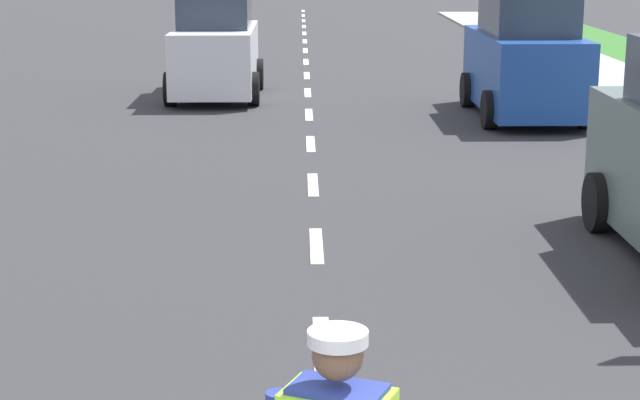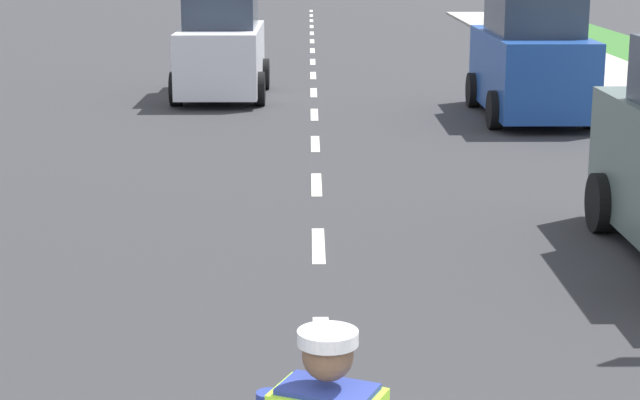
{
  "view_description": "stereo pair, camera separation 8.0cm",
  "coord_description": "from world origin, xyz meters",
  "views": [
    {
      "loc": [
        -0.18,
        -2.66,
        3.27
      ],
      "look_at": [
        -0.01,
        6.3,
        1.1
      ],
      "focal_mm": 60.89,
      "sensor_mm": 36.0,
      "label": 1
    },
    {
      "loc": [
        -0.1,
        -2.66,
        3.27
      ],
      "look_at": [
        -0.01,
        6.3,
        1.1
      ],
      "focal_mm": 60.89,
      "sensor_mm": 36.0,
      "label": 2
    }
  ],
  "objects": [
    {
      "name": "car_parked_far",
      "position": [
        4.0,
        17.38,
        1.05
      ],
      "size": [
        1.92,
        4.13,
        2.26
      ],
      "color": "#1E4799",
      "rests_on": "ground"
    },
    {
      "name": "ground_plane",
      "position": [
        0.0,
        21.0,
        0.0
      ],
      "size": [
        96.0,
        96.0,
        0.0
      ],
      "primitive_type": "plane",
      "color": "#333335"
    },
    {
      "name": "lane_center_line",
      "position": [
        0.0,
        25.2,
        0.0
      ],
      "size": [
        0.14,
        46.4,
        0.01
      ],
      "color": "silver",
      "rests_on": "ground"
    },
    {
      "name": "car_oncoming_second",
      "position": [
        -1.92,
        20.13,
        1.0
      ],
      "size": [
        1.88,
        3.9,
        2.16
      ],
      "color": "silver",
      "rests_on": "ground"
    }
  ]
}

